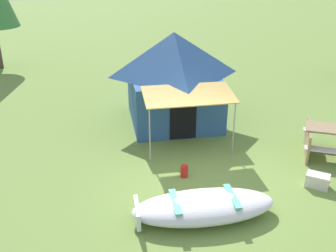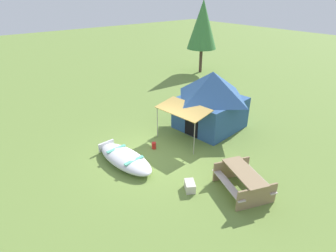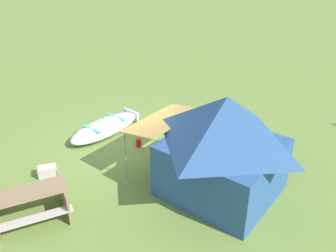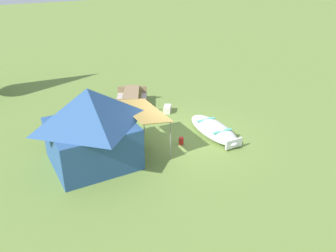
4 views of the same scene
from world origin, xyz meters
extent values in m
plane|color=olive|center=(0.00, 0.00, 0.00)|extent=(80.00, 80.00, 0.00)
ellipsoid|color=silver|center=(-0.21, -1.26, 0.23)|extent=(3.01, 1.38, 0.46)
ellipsoid|color=#4A4A4C|center=(-0.21, -1.26, 0.27)|extent=(2.77, 1.23, 0.17)
cube|color=#51B095|center=(0.37, -1.21, 0.42)|extent=(0.21, 0.87, 0.04)
cube|color=#51B095|center=(-0.79, -1.31, 0.42)|extent=(0.21, 0.87, 0.04)
cube|color=silver|center=(-1.55, -1.38, 0.25)|extent=(0.14, 0.73, 0.35)
cube|color=#2C538B|center=(-0.39, 3.69, 0.76)|extent=(2.90, 3.04, 1.53)
pyramid|color=#2C538B|center=(-0.39, 3.69, 2.17)|extent=(3.13, 3.29, 1.28)
cube|color=black|center=(-0.24, 2.30, 0.64)|extent=(0.76, 0.11, 1.22)
cube|color=#BB9547|center=(-0.18, 1.71, 1.58)|extent=(2.47, 1.45, 0.21)
cylinder|color=gray|center=(0.97, 1.32, 0.72)|extent=(0.04, 0.04, 1.45)
cylinder|color=gray|center=(-1.21, 1.08, 0.72)|extent=(0.04, 0.04, 1.45)
cube|color=#8E7451|center=(3.72, 0.98, 0.78)|extent=(1.92, 1.30, 0.04)
cube|color=beige|center=(3.92, 1.52, 0.42)|extent=(1.77, 0.88, 0.04)
cube|color=beige|center=(3.51, 0.45, 0.42)|extent=(1.77, 0.88, 0.04)
cube|color=#8E7451|center=(2.97, 1.26, 0.38)|extent=(0.55, 1.34, 0.76)
cube|color=beige|center=(2.56, -0.37, 0.16)|extent=(0.60, 0.54, 0.32)
cylinder|color=red|center=(-0.43, 0.29, 0.14)|extent=(0.26, 0.26, 0.29)
camera|label=1|loc=(-1.40, -7.56, 4.88)|focal=41.02mm
camera|label=2|loc=(8.00, -5.70, 6.23)|focal=29.73mm
camera|label=3|loc=(6.30, 8.14, 6.13)|focal=37.94mm
camera|label=4|loc=(-11.71, 5.56, 7.08)|focal=39.23mm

